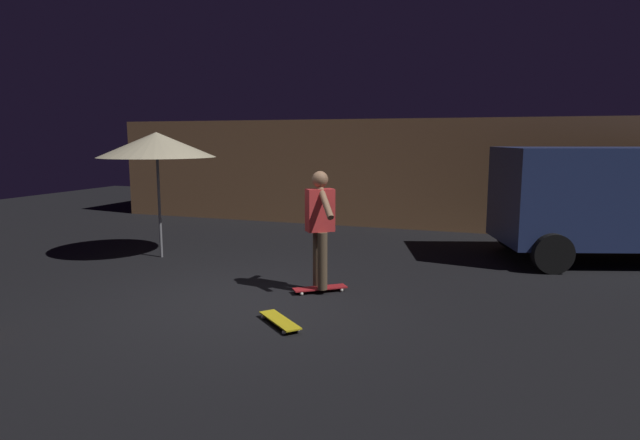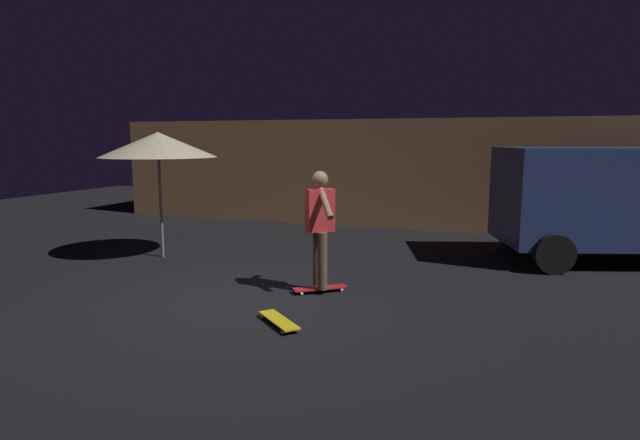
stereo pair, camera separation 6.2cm
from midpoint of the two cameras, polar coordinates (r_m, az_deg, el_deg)
ground_plane at (r=7.41m, az=-8.73°, el=-8.63°), size 28.00×28.00×0.00m
low_building at (r=15.44m, az=5.55°, el=5.43°), size 13.43×4.30×2.65m
parked_van at (r=11.07m, az=30.15°, el=2.15°), size 4.96×3.38×2.03m
patio_umbrella at (r=10.23m, az=-17.11°, el=7.63°), size 2.10×2.10×2.30m
skateboard_ridden at (r=7.78m, az=-0.23°, el=-7.26°), size 0.74×0.64×0.07m
skateboard_spare at (r=6.48m, az=-4.57°, el=-10.60°), size 0.72×0.66×0.07m
skater at (r=7.57m, az=-0.23°, el=-0.10°), size 0.67×0.83×1.67m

